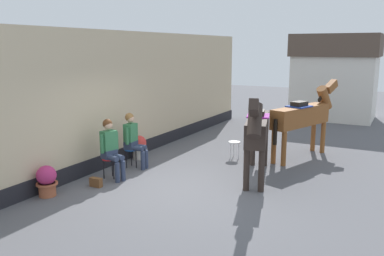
% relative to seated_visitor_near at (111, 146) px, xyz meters
% --- Properties ---
extents(ground_plane, '(40.00, 40.00, 0.00)m').
position_rel_seated_visitor_near_xyz_m(ground_plane, '(1.70, 3.30, -0.78)').
color(ground_plane, '#56565B').
extents(pub_facade_wall, '(0.34, 14.00, 3.40)m').
position_rel_seated_visitor_near_xyz_m(pub_facade_wall, '(-0.85, 1.80, 0.76)').
color(pub_facade_wall, '#CCB793').
rests_on(pub_facade_wall, ground_plane).
extents(distant_cottage, '(3.40, 2.60, 3.50)m').
position_rel_seated_visitor_near_xyz_m(distant_cottage, '(3.10, 10.87, 1.02)').
color(distant_cottage, silver).
rests_on(distant_cottage, ground_plane).
extents(seated_visitor_near, '(0.61, 0.48, 1.39)m').
position_rel_seated_visitor_near_xyz_m(seated_visitor_near, '(0.00, 0.00, 0.00)').
color(seated_visitor_near, red).
rests_on(seated_visitor_near, ground_plane).
extents(seated_visitor_far, '(0.61, 0.49, 1.39)m').
position_rel_seated_visitor_near_xyz_m(seated_visitor_far, '(-0.08, 0.96, 0.00)').
color(seated_visitor_far, '#194C99').
rests_on(seated_visitor_far, ground_plane).
extents(saddled_horse_near, '(1.09, 2.92, 2.06)m').
position_rel_seated_visitor_near_xyz_m(saddled_horse_near, '(2.94, 1.56, 0.38)').
color(saddled_horse_near, '#2D231E').
rests_on(saddled_horse_near, ground_plane).
extents(saddled_horse_far, '(1.23, 2.88, 2.06)m').
position_rel_seated_visitor_near_xyz_m(saddled_horse_far, '(3.42, 3.97, 0.38)').
color(saddled_horse_far, brown).
rests_on(saddled_horse_far, ground_plane).
extents(flower_planter_near, '(0.43, 0.43, 0.64)m').
position_rel_seated_visitor_near_xyz_m(flower_planter_near, '(-0.44, -1.50, -0.44)').
color(flower_planter_near, '#A85638').
rests_on(flower_planter_near, ground_plane).
extents(flower_planter_far, '(0.43, 0.43, 0.64)m').
position_rel_seated_visitor_near_xyz_m(flower_planter_far, '(-0.43, 1.71, -0.44)').
color(flower_planter_far, beige).
rests_on(flower_planter_far, ground_plane).
extents(spare_stool_white, '(0.32, 0.32, 0.46)m').
position_rel_seated_visitor_near_xyz_m(spare_stool_white, '(1.82, 2.99, -0.38)').
color(spare_stool_white, white).
rests_on(spare_stool_white, ground_plane).
extents(satchel_bag, '(0.28, 0.12, 0.20)m').
position_rel_seated_visitor_near_xyz_m(satchel_bag, '(0.05, -0.61, -0.68)').
color(satchel_bag, brown).
rests_on(satchel_bag, ground_plane).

